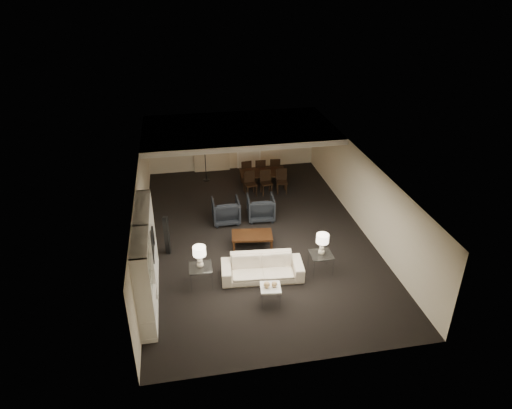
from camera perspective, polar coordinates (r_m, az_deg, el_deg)
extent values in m
plane|color=black|center=(14.91, 0.00, -3.74)|extent=(11.00, 11.00, 0.00)
cube|color=silver|center=(13.76, 0.00, 5.15)|extent=(7.00, 11.00, 0.02)
cube|color=beige|center=(19.28, -3.00, 7.96)|extent=(7.00, 0.02, 2.50)
cube|color=beige|center=(9.87, 5.99, -14.12)|extent=(7.00, 0.02, 2.50)
cube|color=beige|center=(14.15, -14.07, -0.67)|extent=(0.02, 11.00, 2.50)
cube|color=beige|center=(15.25, 13.05, 1.62)|extent=(0.02, 11.00, 2.50)
cube|color=silver|center=(17.03, -2.17, 9.34)|extent=(7.00, 4.00, 0.20)
cube|color=beige|center=(19.13, -5.66, 7.55)|extent=(1.50, 0.12, 2.40)
cube|color=silver|center=(19.42, -0.91, 7.52)|extent=(0.90, 0.05, 2.10)
cube|color=#142D38|center=(19.50, 3.20, 9.14)|extent=(0.95, 0.04, 0.65)
cylinder|color=#D8591E|center=(17.23, -1.14, 7.89)|extent=(0.52, 0.52, 0.24)
imported|color=beige|center=(12.81, 0.77, -7.91)|extent=(2.33, 1.08, 0.66)
imported|color=black|center=(15.45, -3.78, -0.78)|extent=(0.90, 0.93, 0.84)
imported|color=black|center=(15.60, 0.59, -0.40)|extent=(0.96, 0.99, 0.84)
sphere|color=tan|center=(11.77, 1.34, -9.99)|extent=(0.17, 0.17, 0.17)
sphere|color=#DEB275|center=(11.81, 2.31, -9.91)|extent=(0.14, 0.14, 0.14)
imported|color=black|center=(12.80, -13.25, -4.93)|extent=(1.02, 0.13, 0.59)
imported|color=#244B9D|center=(10.88, -13.74, -10.88)|extent=(0.18, 0.18, 0.19)
imported|color=gold|center=(11.36, -13.88, -5.96)|extent=(0.17, 0.17, 0.18)
cube|color=black|center=(13.91, -11.10, -3.81)|extent=(0.17, 0.17, 1.26)
imported|color=black|center=(17.94, 0.89, 3.18)|extent=(1.82, 1.07, 0.62)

